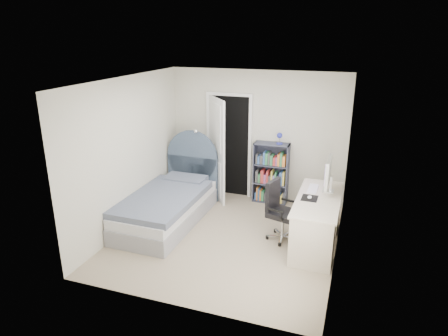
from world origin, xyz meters
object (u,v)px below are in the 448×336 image
(bed, at_px, (169,203))
(office_chair, at_px, (279,207))
(bookcase, at_px, (271,175))
(desk, at_px, (317,219))
(floor_lamp, at_px, (195,171))
(nightstand, at_px, (181,175))

(bed, bearing_deg, office_chair, -0.50)
(bookcase, bearing_deg, desk, -53.25)
(floor_lamp, height_order, office_chair, floor_lamp)
(floor_lamp, xyz_separation_m, desk, (2.46, -1.03, -0.15))
(bed, bearing_deg, desk, -0.57)
(bookcase, height_order, desk, bookcase)
(desk, bearing_deg, bed, 179.43)
(bookcase, relative_size, office_chair, 1.45)
(bed, relative_size, office_chair, 2.34)
(nightstand, relative_size, office_chair, 0.61)
(floor_lamp, bearing_deg, nightstand, 152.53)
(nightstand, bearing_deg, floor_lamp, -27.47)
(bookcase, relative_size, desk, 0.87)
(nightstand, xyz_separation_m, office_chair, (2.26, -1.23, 0.14))
(bed, distance_m, office_chair, 1.95)
(desk, bearing_deg, nightstand, 156.62)
(bed, height_order, office_chair, bed)
(floor_lamp, relative_size, desk, 0.89)
(bookcase, distance_m, desk, 1.74)
(floor_lamp, height_order, desk, floor_lamp)
(nightstand, relative_size, bookcase, 0.42)
(bookcase, bearing_deg, floor_lamp, -165.51)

